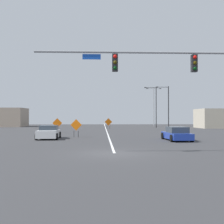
# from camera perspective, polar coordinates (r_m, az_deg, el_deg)

# --- Properties ---
(ground) EXTENTS (128.14, 128.14, 0.00)m
(ground) POSITION_cam_1_polar(r_m,az_deg,el_deg) (16.72, 0.50, -8.53)
(ground) COLOR #38383A
(road_centre_stripe) EXTENTS (0.16, 71.19, 0.01)m
(road_centre_stripe) POSITION_cam_1_polar(r_m,az_deg,el_deg) (52.20, -1.31, -3.40)
(road_centre_stripe) COLOR white
(road_centre_stripe) RESTS_ON ground
(traffic_signal_assembly) EXTENTS (14.63, 0.44, 6.61)m
(traffic_signal_assembly) POSITION_cam_1_polar(r_m,az_deg,el_deg) (17.64, 15.99, 8.23)
(traffic_signal_assembly) COLOR gray
(traffic_signal_assembly) RESTS_ON ground
(street_lamp_mid_right) EXTENTS (2.49, 0.24, 8.27)m
(street_lamp_mid_right) POSITION_cam_1_polar(r_m,az_deg,el_deg) (56.30, 8.93, 1.47)
(street_lamp_mid_right) COLOR black
(street_lamp_mid_right) RESTS_ON ground
(street_lamp_far_left) EXTENTS (3.49, 0.24, 8.84)m
(street_lamp_far_left) POSITION_cam_1_polar(r_m,az_deg,el_deg) (63.87, 8.63, 1.69)
(street_lamp_far_left) COLOR gray
(street_lamp_far_left) RESTS_ON ground
(street_lamp_near_right) EXTENTS (2.31, 0.24, 7.59)m
(street_lamp_near_right) POSITION_cam_1_polar(r_m,az_deg,el_deg) (49.56, 11.40, 1.40)
(street_lamp_near_right) COLOR black
(street_lamp_near_right) RESTS_ON ground
(construction_sign_right_shoulder) EXTENTS (1.22, 0.22, 1.94)m
(construction_sign_right_shoulder) POSITION_cam_1_polar(r_m,az_deg,el_deg) (29.83, -7.44, -2.85)
(construction_sign_right_shoulder) COLOR orange
(construction_sign_right_shoulder) RESTS_ON ground
(construction_sign_left_shoulder) EXTENTS (1.35, 0.07, 2.00)m
(construction_sign_left_shoulder) POSITION_cam_1_polar(r_m,az_deg,el_deg) (38.89, -11.26, -2.38)
(construction_sign_left_shoulder) COLOR orange
(construction_sign_left_shoulder) RESTS_ON ground
(construction_sign_median_near) EXTENTS (1.30, 0.32, 1.96)m
(construction_sign_median_near) POSITION_cam_1_polar(r_m,az_deg,el_deg) (48.45, -0.75, -2.16)
(construction_sign_median_near) COLOR orange
(construction_sign_median_near) RESTS_ON ground
(car_blue_near) EXTENTS (2.11, 4.54, 1.27)m
(car_blue_near) POSITION_cam_1_polar(r_m,az_deg,el_deg) (26.25, 13.24, -4.46)
(car_blue_near) COLOR #1E389E
(car_blue_near) RESTS_ON ground
(car_white_mid) EXTENTS (2.28, 4.36, 1.35)m
(car_white_mid) POSITION_cam_1_polar(r_m,az_deg,el_deg) (28.26, -12.95, -4.14)
(car_white_mid) COLOR white
(car_white_mid) RESTS_ON ground
(roadside_building_west) EXTENTS (6.85, 6.91, 4.16)m
(roadside_building_west) POSITION_cam_1_polar(r_m,az_deg,el_deg) (65.88, -20.46, -1.04)
(roadside_building_west) COLOR gray
(roadside_building_west) RESTS_ON ground
(roadside_building_east) EXTENTS (6.11, 6.40, 3.75)m
(roadside_building_east) POSITION_cam_1_polar(r_m,az_deg,el_deg) (57.70, 20.35, -1.25)
(roadside_building_east) COLOR #B2A893
(roadside_building_east) RESTS_ON ground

